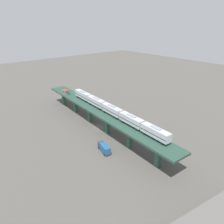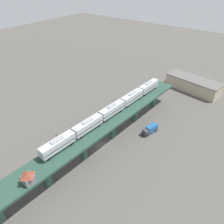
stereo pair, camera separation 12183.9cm
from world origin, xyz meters
TOP-DOWN VIEW (x-y plane):
  - ground_plane at (0.00, 0.00)m, footprint 400.00×400.00m
  - elevated_viaduct at (-0.01, -0.20)m, footprint 14.14×92.35m
  - subway_train at (-0.90, 8.09)m, footprint 6.72×62.45m
  - signal_hut at (0.54, -29.72)m, footprint 3.42×3.42m
  - street_car_black at (-8.69, 9.83)m, footprint 3.10×4.74m
  - street_car_white at (-9.45, 16.54)m, footprint 2.58×4.66m
  - delivery_truck at (11.08, 17.64)m, footprint 3.81×7.52m
  - street_lamp at (-12.49, -10.02)m, footprint 0.44×0.44m
  - warehouse_building at (11.50, 63.66)m, footprint 29.80×14.50m

SIDE VIEW (x-z plane):
  - ground_plane at x=0.00m, z-range 0.00..0.00m
  - street_car_black at x=-8.69m, z-range -0.01..1.88m
  - street_car_white at x=-9.45m, z-range -0.01..1.88m
  - delivery_truck at x=11.08m, z-range 0.16..3.36m
  - warehouse_building at x=11.50m, z-range 0.01..6.81m
  - street_lamp at x=-12.49m, z-range 0.64..7.58m
  - elevated_viaduct at x=-0.01m, z-range 3.12..11.95m
  - signal_hut at x=0.54m, z-range 8.92..12.32m
  - subway_train at x=-0.90m, z-range 9.14..13.59m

